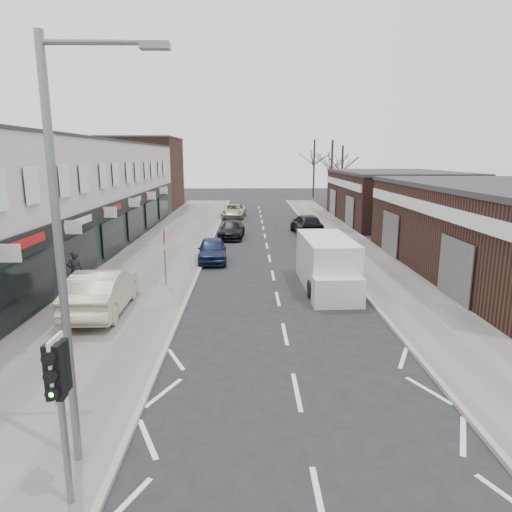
{
  "coord_description": "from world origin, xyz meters",
  "views": [
    {
      "loc": [
        -1.25,
        -8.96,
        6.08
      ],
      "look_at": [
        -1.0,
        6.88,
        2.6
      ],
      "focal_mm": 32.0,
      "sensor_mm": 36.0,
      "label": 1
    }
  ],
  "objects_px": {
    "parked_car_left_b": "(232,230)",
    "parked_car_right_a": "(314,239)",
    "white_van": "(327,264)",
    "parked_car_right_b": "(307,224)",
    "traffic_light": "(59,383)",
    "parked_car_left_a": "(212,250)",
    "street_lamp": "(68,239)",
    "sedan_on_pavement": "(102,290)",
    "warning_sign": "(165,241)",
    "pedestrian": "(75,271)",
    "parked_car_left_c": "(234,211)"
  },
  "relations": [
    {
      "from": "sedan_on_pavement",
      "to": "white_van",
      "type": "bearing_deg",
      "value": -160.72
    },
    {
      "from": "parked_car_left_b",
      "to": "warning_sign",
      "type": "bearing_deg",
      "value": -97.61
    },
    {
      "from": "warning_sign",
      "to": "pedestrian",
      "type": "relative_size",
      "value": 1.46
    },
    {
      "from": "pedestrian",
      "to": "parked_car_right_a",
      "type": "bearing_deg",
      "value": -163.12
    },
    {
      "from": "white_van",
      "to": "parked_car_left_c",
      "type": "bearing_deg",
      "value": 99.77
    },
    {
      "from": "white_van",
      "to": "parked_car_right_b",
      "type": "relative_size",
      "value": 1.27
    },
    {
      "from": "sedan_on_pavement",
      "to": "parked_car_left_a",
      "type": "height_order",
      "value": "sedan_on_pavement"
    },
    {
      "from": "street_lamp",
      "to": "parked_car_left_a",
      "type": "relative_size",
      "value": 1.97
    },
    {
      "from": "parked_car_right_b",
      "to": "parked_car_left_a",
      "type": "bearing_deg",
      "value": 49.26
    },
    {
      "from": "sedan_on_pavement",
      "to": "pedestrian",
      "type": "distance_m",
      "value": 3.48
    },
    {
      "from": "parked_car_left_b",
      "to": "parked_car_right_a",
      "type": "xyz_separation_m",
      "value": [
        5.64,
        -4.2,
        -0.0
      ]
    },
    {
      "from": "street_lamp",
      "to": "sedan_on_pavement",
      "type": "bearing_deg",
      "value": 105.24
    },
    {
      "from": "warning_sign",
      "to": "parked_car_left_c",
      "type": "relative_size",
      "value": 0.56
    },
    {
      "from": "warning_sign",
      "to": "parked_car_right_a",
      "type": "xyz_separation_m",
      "value": [
        8.26,
        8.95,
        -1.56
      ]
    },
    {
      "from": "sedan_on_pavement",
      "to": "parked_car_left_a",
      "type": "distance_m",
      "value": 9.83
    },
    {
      "from": "traffic_light",
      "to": "parked_car_left_a",
      "type": "bearing_deg",
      "value": 87.04
    },
    {
      "from": "pedestrian",
      "to": "parked_car_right_b",
      "type": "bearing_deg",
      "value": -150.35
    },
    {
      "from": "parked_car_right_b",
      "to": "parked_car_left_b",
      "type": "bearing_deg",
      "value": 11.45
    },
    {
      "from": "warning_sign",
      "to": "sedan_on_pavement",
      "type": "distance_m",
      "value": 4.43
    },
    {
      "from": "street_lamp",
      "to": "parked_car_left_a",
      "type": "height_order",
      "value": "street_lamp"
    },
    {
      "from": "white_van",
      "to": "pedestrian",
      "type": "height_order",
      "value": "white_van"
    },
    {
      "from": "parked_car_right_a",
      "to": "parked_car_right_b",
      "type": "distance_m",
      "value": 6.04
    },
    {
      "from": "pedestrian",
      "to": "parked_car_left_a",
      "type": "xyz_separation_m",
      "value": [
        5.63,
        6.36,
        -0.36
      ]
    },
    {
      "from": "street_lamp",
      "to": "pedestrian",
      "type": "relative_size",
      "value": 4.32
    },
    {
      "from": "parked_car_left_b",
      "to": "parked_car_right_b",
      "type": "distance_m",
      "value": 6.19
    },
    {
      "from": "traffic_light",
      "to": "pedestrian",
      "type": "xyz_separation_m",
      "value": [
        -4.63,
        12.95,
        -1.37
      ]
    },
    {
      "from": "street_lamp",
      "to": "parked_car_left_b",
      "type": "height_order",
      "value": "street_lamp"
    },
    {
      "from": "pedestrian",
      "to": "parked_car_left_b",
      "type": "bearing_deg",
      "value": -137.2
    },
    {
      "from": "street_lamp",
      "to": "parked_car_right_a",
      "type": "relative_size",
      "value": 2.06
    },
    {
      "from": "white_van",
      "to": "parked_car_right_b",
      "type": "distance_m",
      "value": 15.27
    },
    {
      "from": "traffic_light",
      "to": "parked_car_left_b",
      "type": "bearing_deg",
      "value": 86.08
    },
    {
      "from": "traffic_light",
      "to": "street_lamp",
      "type": "bearing_deg",
      "value": 95.88
    },
    {
      "from": "parked_car_left_a",
      "to": "parked_car_left_c",
      "type": "distance_m",
      "value": 19.62
    },
    {
      "from": "street_lamp",
      "to": "parked_car_left_c",
      "type": "xyz_separation_m",
      "value": [
        1.76,
        37.71,
        -3.95
      ]
    },
    {
      "from": "street_lamp",
      "to": "white_van",
      "type": "height_order",
      "value": "street_lamp"
    },
    {
      "from": "street_lamp",
      "to": "white_van",
      "type": "bearing_deg",
      "value": 61.05
    },
    {
      "from": "parked_car_left_a",
      "to": "parked_car_right_b",
      "type": "bearing_deg",
      "value": 51.38
    },
    {
      "from": "white_van",
      "to": "sedan_on_pavement",
      "type": "height_order",
      "value": "white_van"
    },
    {
      "from": "parked_car_left_a",
      "to": "parked_car_right_a",
      "type": "xyz_separation_m",
      "value": [
        6.5,
        3.65,
        -0.05
      ]
    },
    {
      "from": "white_van",
      "to": "traffic_light",
      "type": "bearing_deg",
      "value": -118.21
    },
    {
      "from": "white_van",
      "to": "parked_car_left_c",
      "type": "height_order",
      "value": "white_van"
    },
    {
      "from": "parked_car_left_a",
      "to": "traffic_light",
      "type": "bearing_deg",
      "value": -96.64
    },
    {
      "from": "warning_sign",
      "to": "parked_car_right_b",
      "type": "relative_size",
      "value": 0.56
    },
    {
      "from": "warning_sign",
      "to": "parked_car_left_c",
      "type": "height_order",
      "value": "warning_sign"
    },
    {
      "from": "sedan_on_pavement",
      "to": "parked_car_left_b",
      "type": "distance_m",
      "value": 17.58
    },
    {
      "from": "white_van",
      "to": "sedan_on_pavement",
      "type": "relative_size",
      "value": 1.19
    },
    {
      "from": "parked_car_left_c",
      "to": "parked_car_right_b",
      "type": "height_order",
      "value": "parked_car_right_b"
    },
    {
      "from": "parked_car_right_b",
      "to": "parked_car_right_a",
      "type": "bearing_deg",
      "value": 81.67
    },
    {
      "from": "traffic_light",
      "to": "parked_car_right_a",
      "type": "xyz_separation_m",
      "value": [
        7.5,
        22.97,
        -1.78
      ]
    },
    {
      "from": "parked_car_right_b",
      "to": "warning_sign",
      "type": "bearing_deg",
      "value": 54.56
    }
  ]
}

